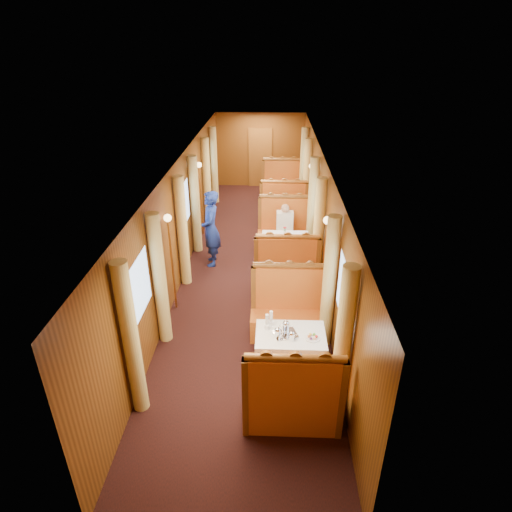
# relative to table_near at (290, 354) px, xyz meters

# --- Properties ---
(floor) EXTENTS (3.00, 12.00, 0.01)m
(floor) POSITION_rel_table_near_xyz_m (-0.75, 3.50, -0.38)
(floor) COLOR black
(floor) RESTS_ON ground
(ceiling) EXTENTS (3.00, 12.00, 0.01)m
(ceiling) POSITION_rel_table_near_xyz_m (-0.75, 3.50, 2.12)
(ceiling) COLOR silver
(ceiling) RESTS_ON wall_left
(wall_far) EXTENTS (3.00, 0.01, 2.50)m
(wall_far) POSITION_rel_table_near_xyz_m (-0.75, 9.50, 0.88)
(wall_far) COLOR brown
(wall_far) RESTS_ON floor
(wall_near) EXTENTS (3.00, 0.01, 2.50)m
(wall_near) POSITION_rel_table_near_xyz_m (-0.75, -2.50, 0.88)
(wall_near) COLOR brown
(wall_near) RESTS_ON floor
(wall_left) EXTENTS (0.01, 12.00, 2.50)m
(wall_left) POSITION_rel_table_near_xyz_m (-2.25, 3.50, 0.88)
(wall_left) COLOR brown
(wall_left) RESTS_ON floor
(wall_right) EXTENTS (0.01, 12.00, 2.50)m
(wall_right) POSITION_rel_table_near_xyz_m (0.75, 3.50, 0.88)
(wall_right) COLOR brown
(wall_right) RESTS_ON floor
(doorway_far) EXTENTS (0.80, 0.04, 2.00)m
(doorway_far) POSITION_rel_table_near_xyz_m (-0.75, 9.47, 0.62)
(doorway_far) COLOR brown
(doorway_far) RESTS_ON floor
(table_near) EXTENTS (1.05, 0.72, 0.75)m
(table_near) POSITION_rel_table_near_xyz_m (0.00, 0.00, 0.00)
(table_near) COLOR white
(table_near) RESTS_ON floor
(banquette_near_fwd) EXTENTS (1.30, 0.55, 1.34)m
(banquette_near_fwd) POSITION_rel_table_near_xyz_m (0.00, -1.01, 0.05)
(banquette_near_fwd) COLOR #AE3813
(banquette_near_fwd) RESTS_ON floor
(banquette_near_aft) EXTENTS (1.30, 0.55, 1.34)m
(banquette_near_aft) POSITION_rel_table_near_xyz_m (0.00, 1.01, 0.05)
(banquette_near_aft) COLOR #AE3813
(banquette_near_aft) RESTS_ON floor
(table_mid) EXTENTS (1.05, 0.72, 0.75)m
(table_mid) POSITION_rel_table_near_xyz_m (0.00, 3.50, 0.00)
(table_mid) COLOR white
(table_mid) RESTS_ON floor
(banquette_mid_fwd) EXTENTS (1.30, 0.55, 1.34)m
(banquette_mid_fwd) POSITION_rel_table_near_xyz_m (0.00, 2.49, 0.05)
(banquette_mid_fwd) COLOR #AE3813
(banquette_mid_fwd) RESTS_ON floor
(banquette_mid_aft) EXTENTS (1.30, 0.55, 1.34)m
(banquette_mid_aft) POSITION_rel_table_near_xyz_m (0.00, 4.51, 0.05)
(banquette_mid_aft) COLOR #AE3813
(banquette_mid_aft) RESTS_ON floor
(table_far) EXTENTS (1.05, 0.72, 0.75)m
(table_far) POSITION_rel_table_near_xyz_m (0.00, 7.00, 0.00)
(table_far) COLOR white
(table_far) RESTS_ON floor
(banquette_far_fwd) EXTENTS (1.30, 0.55, 1.34)m
(banquette_far_fwd) POSITION_rel_table_near_xyz_m (0.00, 5.99, 0.05)
(banquette_far_fwd) COLOR #AE3813
(banquette_far_fwd) RESTS_ON floor
(banquette_far_aft) EXTENTS (1.30, 0.55, 1.34)m
(banquette_far_aft) POSITION_rel_table_near_xyz_m (0.00, 8.01, 0.05)
(banquette_far_aft) COLOR #AE3813
(banquette_far_aft) RESTS_ON floor
(tea_tray) EXTENTS (0.41, 0.36, 0.01)m
(tea_tray) POSITION_rel_table_near_xyz_m (-0.08, -0.01, 0.38)
(tea_tray) COLOR silver
(tea_tray) RESTS_ON table_near
(teapot_left) EXTENTS (0.16, 0.13, 0.13)m
(teapot_left) POSITION_rel_table_near_xyz_m (-0.20, -0.08, 0.44)
(teapot_left) COLOR silver
(teapot_left) RESTS_ON tea_tray
(teapot_right) EXTENTS (0.17, 0.14, 0.12)m
(teapot_right) POSITION_rel_table_near_xyz_m (0.01, -0.14, 0.43)
(teapot_right) COLOR silver
(teapot_right) RESTS_ON tea_tray
(teapot_back) EXTENTS (0.19, 0.16, 0.14)m
(teapot_back) POSITION_rel_table_near_xyz_m (-0.07, 0.07, 0.45)
(teapot_back) COLOR silver
(teapot_back) RESTS_ON tea_tray
(fruit_plate) EXTENTS (0.22, 0.22, 0.05)m
(fruit_plate) POSITION_rel_table_near_xyz_m (0.32, -0.09, 0.39)
(fruit_plate) COLOR white
(fruit_plate) RESTS_ON table_near
(cup_inboard) EXTENTS (0.08, 0.08, 0.26)m
(cup_inboard) POSITION_rel_table_near_xyz_m (-0.36, 0.11, 0.48)
(cup_inboard) COLOR white
(cup_inboard) RESTS_ON table_near
(cup_outboard) EXTENTS (0.08, 0.08, 0.26)m
(cup_outboard) POSITION_rel_table_near_xyz_m (-0.30, 0.20, 0.48)
(cup_outboard) COLOR white
(cup_outboard) RESTS_ON table_near
(rose_vase_mid) EXTENTS (0.06, 0.06, 0.36)m
(rose_vase_mid) POSITION_rel_table_near_xyz_m (-0.02, 3.49, 0.55)
(rose_vase_mid) COLOR silver
(rose_vase_mid) RESTS_ON table_mid
(rose_vase_far) EXTENTS (0.06, 0.06, 0.36)m
(rose_vase_far) POSITION_rel_table_near_xyz_m (-0.02, 7.03, 0.55)
(rose_vase_far) COLOR silver
(rose_vase_far) RESTS_ON table_far
(window_left_near) EXTENTS (0.01, 1.20, 0.90)m
(window_left_near) POSITION_rel_table_near_xyz_m (-2.24, 0.00, 1.07)
(window_left_near) COLOR #89ADDB
(window_left_near) RESTS_ON wall_left
(curtain_left_near_a) EXTENTS (0.22, 0.22, 2.35)m
(curtain_left_near_a) POSITION_rel_table_near_xyz_m (-2.13, -0.78, 0.80)
(curtain_left_near_a) COLOR #DEC871
(curtain_left_near_a) RESTS_ON floor
(curtain_left_near_b) EXTENTS (0.22, 0.22, 2.35)m
(curtain_left_near_b) POSITION_rel_table_near_xyz_m (-2.13, 0.78, 0.80)
(curtain_left_near_b) COLOR #DEC871
(curtain_left_near_b) RESTS_ON floor
(window_right_near) EXTENTS (0.01, 1.20, 0.90)m
(window_right_near) POSITION_rel_table_near_xyz_m (0.74, 0.00, 1.07)
(window_right_near) COLOR #89ADDB
(window_right_near) RESTS_ON wall_right
(curtain_right_near_a) EXTENTS (0.22, 0.22, 2.35)m
(curtain_right_near_a) POSITION_rel_table_near_xyz_m (0.63, -0.78, 0.80)
(curtain_right_near_a) COLOR #DEC871
(curtain_right_near_a) RESTS_ON floor
(curtain_right_near_b) EXTENTS (0.22, 0.22, 2.35)m
(curtain_right_near_b) POSITION_rel_table_near_xyz_m (0.63, 0.78, 0.80)
(curtain_right_near_b) COLOR #DEC871
(curtain_right_near_b) RESTS_ON floor
(window_left_mid) EXTENTS (0.01, 1.20, 0.90)m
(window_left_mid) POSITION_rel_table_near_xyz_m (-2.24, 3.50, 1.07)
(window_left_mid) COLOR #89ADDB
(window_left_mid) RESTS_ON wall_left
(curtain_left_mid_a) EXTENTS (0.22, 0.22, 2.35)m
(curtain_left_mid_a) POSITION_rel_table_near_xyz_m (-2.13, 2.72, 0.80)
(curtain_left_mid_a) COLOR #DEC871
(curtain_left_mid_a) RESTS_ON floor
(curtain_left_mid_b) EXTENTS (0.22, 0.22, 2.35)m
(curtain_left_mid_b) POSITION_rel_table_near_xyz_m (-2.13, 4.28, 0.80)
(curtain_left_mid_b) COLOR #DEC871
(curtain_left_mid_b) RESTS_ON floor
(window_right_mid) EXTENTS (0.01, 1.20, 0.90)m
(window_right_mid) POSITION_rel_table_near_xyz_m (0.74, 3.50, 1.07)
(window_right_mid) COLOR #89ADDB
(window_right_mid) RESTS_ON wall_right
(curtain_right_mid_a) EXTENTS (0.22, 0.22, 2.35)m
(curtain_right_mid_a) POSITION_rel_table_near_xyz_m (0.63, 2.72, 0.80)
(curtain_right_mid_a) COLOR #DEC871
(curtain_right_mid_a) RESTS_ON floor
(curtain_right_mid_b) EXTENTS (0.22, 0.22, 2.35)m
(curtain_right_mid_b) POSITION_rel_table_near_xyz_m (0.63, 4.28, 0.80)
(curtain_right_mid_b) COLOR #DEC871
(curtain_right_mid_b) RESTS_ON floor
(window_left_far) EXTENTS (0.01, 1.20, 0.90)m
(window_left_far) POSITION_rel_table_near_xyz_m (-2.24, 7.00, 1.07)
(window_left_far) COLOR #89ADDB
(window_left_far) RESTS_ON wall_left
(curtain_left_far_a) EXTENTS (0.22, 0.22, 2.35)m
(curtain_left_far_a) POSITION_rel_table_near_xyz_m (-2.13, 6.22, 0.80)
(curtain_left_far_a) COLOR #DEC871
(curtain_left_far_a) RESTS_ON floor
(curtain_left_far_b) EXTENTS (0.22, 0.22, 2.35)m
(curtain_left_far_b) POSITION_rel_table_near_xyz_m (-2.13, 7.78, 0.80)
(curtain_left_far_b) COLOR #DEC871
(curtain_left_far_b) RESTS_ON floor
(window_right_far) EXTENTS (0.01, 1.20, 0.90)m
(window_right_far) POSITION_rel_table_near_xyz_m (0.74, 7.00, 1.07)
(window_right_far) COLOR #89ADDB
(window_right_far) RESTS_ON wall_right
(curtain_right_far_a) EXTENTS (0.22, 0.22, 2.35)m
(curtain_right_far_a) POSITION_rel_table_near_xyz_m (0.63, 6.22, 0.80)
(curtain_right_far_a) COLOR #DEC871
(curtain_right_far_a) RESTS_ON floor
(curtain_right_far_b) EXTENTS (0.22, 0.22, 2.35)m
(curtain_right_far_b) POSITION_rel_table_near_xyz_m (0.63, 7.78, 0.80)
(curtain_right_far_b) COLOR #DEC871
(curtain_right_far_b) RESTS_ON floor
(sconce_left_fore) EXTENTS (0.14, 0.14, 1.95)m
(sconce_left_fore) POSITION_rel_table_near_xyz_m (-2.15, 1.75, 1.01)
(sconce_left_fore) COLOR #BF8C3F
(sconce_left_fore) RESTS_ON floor
(sconce_right_fore) EXTENTS (0.14, 0.14, 1.95)m
(sconce_right_fore) POSITION_rel_table_near_xyz_m (0.65, 1.75, 1.01)
(sconce_right_fore) COLOR #BF8C3F
(sconce_right_fore) RESTS_ON floor
(sconce_left_aft) EXTENTS (0.14, 0.14, 1.95)m
(sconce_left_aft) POSITION_rel_table_near_xyz_m (-2.15, 5.25, 1.01)
(sconce_left_aft) COLOR #BF8C3F
(sconce_left_aft) RESTS_ON floor
(sconce_right_aft) EXTENTS (0.14, 0.14, 1.95)m
(sconce_right_aft) POSITION_rel_table_near_xyz_m (0.65, 5.25, 1.01)
(sconce_right_aft) COLOR #BF8C3F
(sconce_right_aft) RESTS_ON floor
(steward) EXTENTS (0.50, 0.69, 1.75)m
(steward) POSITION_rel_table_near_xyz_m (-1.68, 3.59, 0.50)
(steward) COLOR navy
(steward) RESTS_ON floor
(passenger) EXTENTS (0.40, 0.44, 0.76)m
(passenger) POSITION_rel_table_near_xyz_m (-0.00, 4.30, 0.37)
(passenger) COLOR beige
(passenger) RESTS_ON banquette_mid_aft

